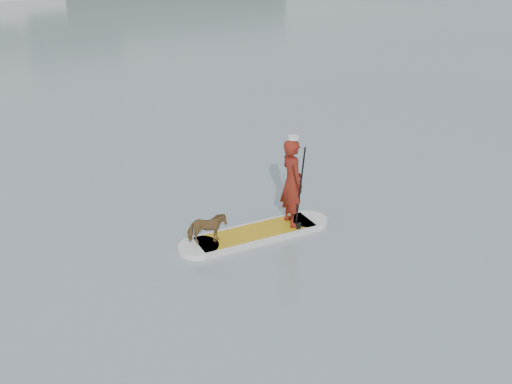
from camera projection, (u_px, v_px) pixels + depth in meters
ground at (21, 212)px, 12.65m from camera, size 140.00×140.00×0.00m
paddleboard at (256, 234)px, 11.61m from camera, size 3.28×1.12×0.12m
paddler at (292, 182)px, 11.54m from camera, size 0.57×0.75×1.85m
white_cap at (293, 138)px, 11.14m from camera, size 0.22×0.22×0.07m
dog at (207, 229)px, 11.02m from camera, size 0.82×0.58×0.64m
paddle at (300, 199)px, 11.40m from camera, size 0.10×0.30×2.00m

